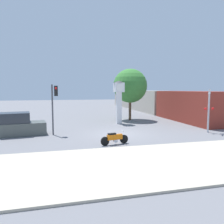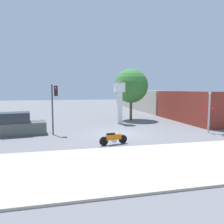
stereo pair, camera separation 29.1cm
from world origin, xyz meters
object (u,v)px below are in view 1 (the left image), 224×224
clock_tower (119,95)px  parked_car (17,126)px  motorcycle (115,138)px  freight_train (149,101)px  traffic_light (54,100)px  street_tree (130,86)px  railroad_crossing_signal (209,109)px

clock_tower → parked_car: size_ratio=1.02×
motorcycle → parked_car: (-6.73, 4.68, 0.33)m
freight_train → traffic_light: traffic_light is taller
clock_tower → freight_train: bearing=53.9°
traffic_light → street_tree: 10.88m
railroad_crossing_signal → clock_tower: bearing=133.2°
street_tree → traffic_light: bearing=-141.8°
clock_tower → traffic_light: size_ratio=1.13×
street_tree → freight_train: bearing=55.1°
clock_tower → street_tree: (2.04, 2.39, 1.02)m
freight_train → railroad_crossing_signal: bearing=-97.1°
freight_train → railroad_crossing_signal: size_ratio=9.08×
motorcycle → traffic_light: 6.09m
motorcycle → street_tree: size_ratio=0.32×
traffic_light → parked_car: traffic_light is taller
traffic_light → railroad_crossing_signal: traffic_light is taller
street_tree → parked_car: street_tree is taller
clock_tower → parked_car: (-9.35, -3.73, -2.24)m
parked_car → freight_train: bearing=32.6°
motorcycle → parked_car: size_ratio=0.44×
railroad_crossing_signal → freight_train: bearing=82.9°
freight_train → street_tree: (-6.12, -8.79, 2.31)m
motorcycle → parked_car: parked_car is taller
clock_tower → parked_car: 10.31m
traffic_light → street_tree: (8.49, 6.68, 1.26)m
traffic_light → street_tree: size_ratio=0.66×
motorcycle → railroad_crossing_signal: size_ratio=0.53×
railroad_crossing_signal → traffic_light: bearing=170.4°
parked_car → traffic_light: bearing=-18.7°
street_tree → railroad_crossing_signal: bearing=-65.8°
motorcycle → traffic_light: (-3.83, 4.12, 2.33)m
railroad_crossing_signal → street_tree: street_tree is taller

